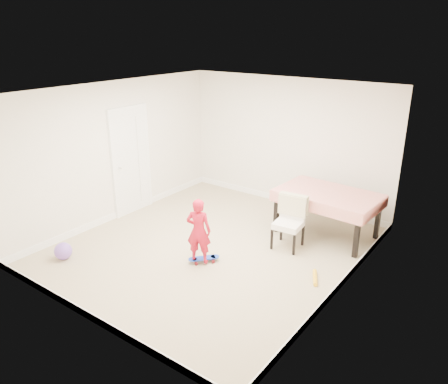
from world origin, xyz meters
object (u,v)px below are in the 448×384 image
Objects in this scene: dining_chair at (288,223)px; child at (199,233)px; skateboard at (204,260)px; dining_table at (326,214)px; balloon at (63,251)px.

dining_chair is 0.85× the size of child.
dining_chair is 1.55m from child.
dining_chair reaches higher than skateboard.
dining_table is 2.43m from child.
balloon is at bearing -143.13° from dining_chair.
dining_chair reaches higher than balloon.
dining_chair reaches higher than dining_table.
balloon is (-1.84, -1.18, -0.39)m from child.
skateboard is at bearing -115.77° from dining_table.
skateboard is 2.25m from balloon.
balloon reaches higher than skateboard.
child reaches higher than skateboard.
child is 3.77× the size of balloon.
dining_table is 4.47m from balloon.
dining_chair is at bearing -107.61° from dining_table.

